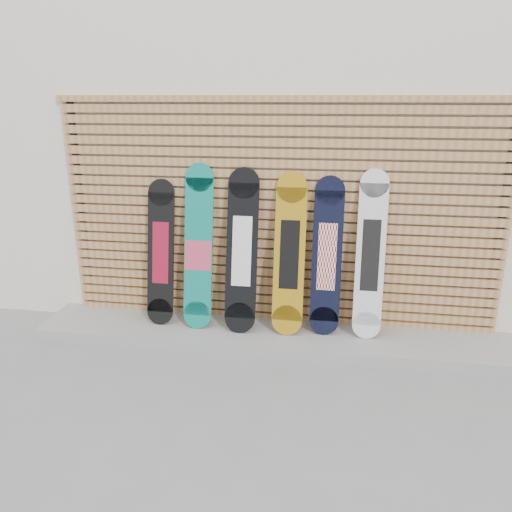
# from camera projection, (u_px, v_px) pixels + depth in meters

# --- Properties ---
(ground) EXTENTS (80.00, 80.00, 0.00)m
(ground) POSITION_uv_depth(u_px,v_px,m) (281.00, 381.00, 4.20)
(ground) COLOR gray
(ground) RESTS_ON ground
(building) EXTENTS (12.00, 5.00, 3.60)m
(building) POSITION_uv_depth(u_px,v_px,m) (347.00, 133.00, 6.86)
(building) COLOR silver
(building) RESTS_ON ground
(concrete_step) EXTENTS (4.60, 0.70, 0.12)m
(concrete_step) POSITION_uv_depth(u_px,v_px,m) (273.00, 336.00, 4.84)
(concrete_step) COLOR gray
(concrete_step) RESTS_ON ground
(slat_wall) EXTENTS (4.26, 0.08, 2.29)m
(slat_wall) POSITION_uv_depth(u_px,v_px,m) (278.00, 214.00, 4.76)
(slat_wall) COLOR #AB7847
(slat_wall) RESTS_ON ground
(snowboard_0) EXTENTS (0.26, 0.31, 1.41)m
(snowboard_0) POSITION_uv_depth(u_px,v_px,m) (161.00, 253.00, 4.88)
(snowboard_0) COLOR black
(snowboard_0) RESTS_ON concrete_step
(snowboard_1) EXTENTS (0.27, 0.34, 1.57)m
(snowboard_1) POSITION_uv_depth(u_px,v_px,m) (198.00, 248.00, 4.78)
(snowboard_1) COLOR #0D7D6E
(snowboard_1) RESTS_ON concrete_step
(snowboard_2) EXTENTS (0.30, 0.37, 1.54)m
(snowboard_2) POSITION_uv_depth(u_px,v_px,m) (242.00, 251.00, 4.71)
(snowboard_2) COLOR black
(snowboard_2) RESTS_ON concrete_step
(snowboard_3) EXTENTS (0.29, 0.35, 1.51)m
(snowboard_3) POSITION_uv_depth(u_px,v_px,m) (289.00, 255.00, 4.66)
(snowboard_3) COLOR #AB7B12
(snowboard_3) RESTS_ON concrete_step
(snowboard_4) EXTENTS (0.28, 0.28, 1.48)m
(snowboard_4) POSITION_uv_depth(u_px,v_px,m) (327.00, 257.00, 4.64)
(snowboard_4) COLOR black
(snowboard_4) RESTS_ON concrete_step
(snowboard_5) EXTENTS (0.26, 0.30, 1.55)m
(snowboard_5) POSITION_uv_depth(u_px,v_px,m) (370.00, 255.00, 4.56)
(snowboard_5) COLOR silver
(snowboard_5) RESTS_ON concrete_step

